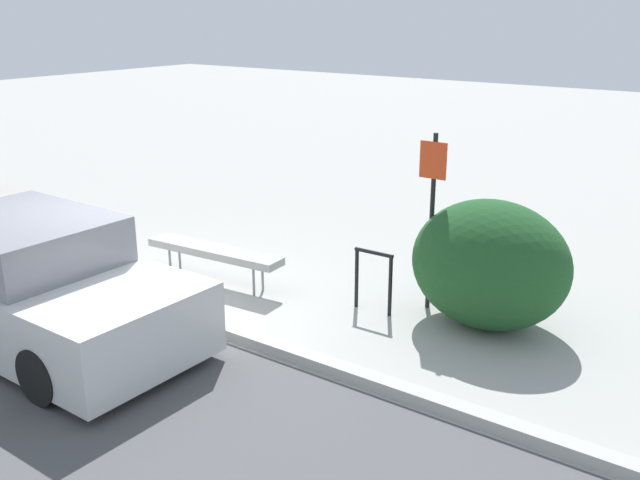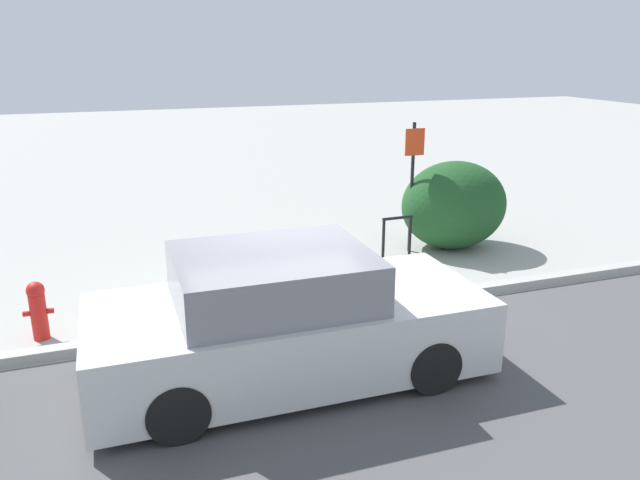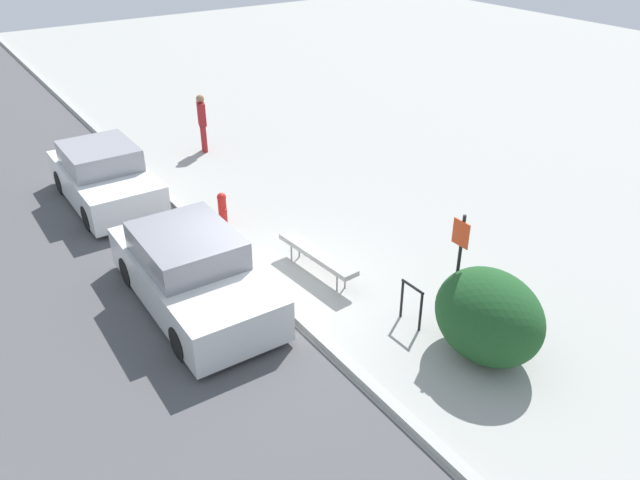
{
  "view_description": "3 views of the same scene",
  "coord_description": "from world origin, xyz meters",
  "px_view_note": "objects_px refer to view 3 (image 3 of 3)",
  "views": [
    {
      "loc": [
        6.77,
        -5.65,
        3.76
      ],
      "look_at": [
        1.6,
        1.54,
        0.85
      ],
      "focal_mm": 40.0,
      "sensor_mm": 36.0,
      "label": 1
    },
    {
      "loc": [
        -2.23,
        -7.33,
        3.56
      ],
      "look_at": [
        0.64,
        0.68,
        0.89
      ],
      "focal_mm": 35.0,
      "sensor_mm": 36.0,
      "label": 2
    },
    {
      "loc": [
        9.05,
        -4.87,
        6.99
      ],
      "look_at": [
        0.22,
        1.11,
        0.92
      ],
      "focal_mm": 35.0,
      "sensor_mm": 36.0,
      "label": 3
    }
  ],
  "objects_px": {
    "bike_rack": "(411,301)",
    "pedestrian": "(202,122)",
    "fire_hydrant": "(222,207)",
    "parked_car_near": "(192,273)",
    "bench": "(317,254)",
    "parked_car_far": "(105,177)",
    "sign_post": "(458,263)"
  },
  "relations": [
    {
      "from": "bench",
      "to": "bike_rack",
      "type": "bearing_deg",
      "value": 6.95
    },
    {
      "from": "bench",
      "to": "sign_post",
      "type": "distance_m",
      "value": 3.17
    },
    {
      "from": "sign_post",
      "to": "parked_car_near",
      "type": "height_order",
      "value": "sign_post"
    },
    {
      "from": "fire_hydrant",
      "to": "parked_car_near",
      "type": "distance_m",
      "value": 3.29
    },
    {
      "from": "bike_rack",
      "to": "parked_car_far",
      "type": "xyz_separation_m",
      "value": [
        -8.17,
        -2.96,
        0.16
      ]
    },
    {
      "from": "pedestrian",
      "to": "parked_car_near",
      "type": "distance_m",
      "value": 7.96
    },
    {
      "from": "bench",
      "to": "parked_car_far",
      "type": "xyz_separation_m",
      "value": [
        -5.82,
        -2.49,
        0.19
      ]
    },
    {
      "from": "pedestrian",
      "to": "bike_rack",
      "type": "bearing_deg",
      "value": 15.02
    },
    {
      "from": "bike_rack",
      "to": "parked_car_near",
      "type": "distance_m",
      "value": 4.11
    },
    {
      "from": "bike_rack",
      "to": "fire_hydrant",
      "type": "relative_size",
      "value": 1.08
    },
    {
      "from": "bench",
      "to": "parked_car_near",
      "type": "bearing_deg",
      "value": -105.16
    },
    {
      "from": "fire_hydrant",
      "to": "bike_rack",
      "type": "bearing_deg",
      "value": 10.85
    },
    {
      "from": "sign_post",
      "to": "fire_hydrant",
      "type": "distance_m",
      "value": 6.29
    },
    {
      "from": "bench",
      "to": "parked_car_far",
      "type": "height_order",
      "value": "parked_car_far"
    },
    {
      "from": "sign_post",
      "to": "parked_car_far",
      "type": "bearing_deg",
      "value": -158.23
    },
    {
      "from": "bench",
      "to": "fire_hydrant",
      "type": "bearing_deg",
      "value": -173.66
    },
    {
      "from": "parked_car_near",
      "to": "parked_car_far",
      "type": "xyz_separation_m",
      "value": [
        -5.34,
        0.02,
        -0.0
      ]
    },
    {
      "from": "bike_rack",
      "to": "pedestrian",
      "type": "xyz_separation_m",
      "value": [
        -9.97,
        0.55,
        0.43
      ]
    },
    {
      "from": "pedestrian",
      "to": "fire_hydrant",
      "type": "bearing_deg",
      "value": -1.55
    },
    {
      "from": "pedestrian",
      "to": "parked_car_far",
      "type": "xyz_separation_m",
      "value": [
        1.8,
        -3.51,
        -0.27
      ]
    },
    {
      "from": "bike_rack",
      "to": "parked_car_near",
      "type": "height_order",
      "value": "parked_car_near"
    },
    {
      "from": "bench",
      "to": "sign_post",
      "type": "relative_size",
      "value": 0.95
    },
    {
      "from": "bike_rack",
      "to": "bench",
      "type": "bearing_deg",
      "value": -168.8
    },
    {
      "from": "bench",
      "to": "fire_hydrant",
      "type": "distance_m",
      "value": 3.2
    },
    {
      "from": "pedestrian",
      "to": "parked_car_far",
      "type": "relative_size",
      "value": 0.44
    },
    {
      "from": "parked_car_near",
      "to": "bike_rack",
      "type": "bearing_deg",
      "value": 46.99
    },
    {
      "from": "bike_rack",
      "to": "sign_post",
      "type": "xyz_separation_m",
      "value": [
        0.52,
        0.51,
        0.88
      ]
    },
    {
      "from": "fire_hydrant",
      "to": "parked_car_far",
      "type": "height_order",
      "value": "parked_car_far"
    },
    {
      "from": "parked_car_near",
      "to": "sign_post",
      "type": "bearing_deg",
      "value": 46.71
    },
    {
      "from": "bike_rack",
      "to": "pedestrian",
      "type": "distance_m",
      "value": 9.99
    },
    {
      "from": "sign_post",
      "to": "pedestrian",
      "type": "height_order",
      "value": "sign_post"
    },
    {
      "from": "bike_rack",
      "to": "parked_car_far",
      "type": "relative_size",
      "value": 0.21
    }
  ]
}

